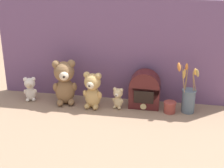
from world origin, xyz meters
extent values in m
plane|color=#8E7056|center=(0.00, 0.00, 0.00)|extent=(4.00, 4.00, 0.00)
cube|color=#704C70|center=(0.00, 0.17, 0.35)|extent=(1.63, 0.02, 0.69)
ellipsoid|color=olive|center=(-0.32, 0.02, 0.09)|extent=(0.16, 0.14, 0.18)
sphere|color=olive|center=(-0.32, 0.02, 0.23)|extent=(0.14, 0.14, 0.14)
sphere|color=beige|center=(-0.31, -0.03, 0.22)|extent=(0.07, 0.07, 0.07)
sphere|color=black|center=(-0.30, -0.05, 0.22)|extent=(0.02, 0.02, 0.02)
sphere|color=olive|center=(-0.27, 0.04, 0.28)|extent=(0.05, 0.05, 0.05)
sphere|color=olive|center=(-0.37, 0.01, 0.28)|extent=(0.05, 0.05, 0.05)
ellipsoid|color=olive|center=(-0.26, 0.03, 0.12)|extent=(0.05, 0.07, 0.08)
ellipsoid|color=olive|center=(-0.38, 0.00, 0.12)|extent=(0.05, 0.07, 0.08)
ellipsoid|color=olive|center=(-0.28, 0.00, 0.02)|extent=(0.06, 0.08, 0.04)
ellipsoid|color=olive|center=(-0.34, -0.02, 0.02)|extent=(0.06, 0.08, 0.04)
ellipsoid|color=tan|center=(-0.12, -0.01, 0.07)|extent=(0.11, 0.09, 0.14)
sphere|color=tan|center=(-0.12, -0.01, 0.18)|extent=(0.11, 0.11, 0.11)
sphere|color=beige|center=(-0.13, -0.05, 0.17)|extent=(0.05, 0.05, 0.05)
sphere|color=black|center=(-0.13, -0.07, 0.18)|extent=(0.01, 0.01, 0.01)
sphere|color=tan|center=(-0.08, -0.01, 0.22)|extent=(0.04, 0.04, 0.04)
sphere|color=tan|center=(-0.16, 0.00, 0.22)|extent=(0.04, 0.04, 0.04)
ellipsoid|color=tan|center=(-0.08, -0.02, 0.10)|extent=(0.04, 0.05, 0.06)
ellipsoid|color=tan|center=(-0.17, -0.01, 0.10)|extent=(0.04, 0.05, 0.06)
ellipsoid|color=tan|center=(-0.10, -0.04, 0.02)|extent=(0.04, 0.06, 0.04)
ellipsoid|color=tan|center=(-0.15, -0.03, 0.02)|extent=(0.04, 0.06, 0.04)
ellipsoid|color=beige|center=(-0.57, 0.03, 0.05)|extent=(0.08, 0.08, 0.10)
sphere|color=beige|center=(-0.57, 0.03, 0.12)|extent=(0.07, 0.07, 0.07)
sphere|color=#D1B289|center=(-0.57, 0.00, 0.12)|extent=(0.04, 0.04, 0.04)
sphere|color=black|center=(-0.56, -0.01, 0.12)|extent=(0.01, 0.01, 0.01)
sphere|color=beige|center=(-0.55, 0.04, 0.15)|extent=(0.03, 0.03, 0.03)
sphere|color=beige|center=(-0.60, 0.02, 0.15)|extent=(0.03, 0.03, 0.03)
ellipsoid|color=beige|center=(-0.54, 0.03, 0.07)|extent=(0.03, 0.04, 0.04)
ellipsoid|color=beige|center=(-0.60, 0.01, 0.07)|extent=(0.03, 0.04, 0.04)
ellipsoid|color=beige|center=(-0.55, 0.01, 0.01)|extent=(0.03, 0.04, 0.02)
ellipsoid|color=beige|center=(-0.59, 0.00, 0.01)|extent=(0.03, 0.04, 0.02)
ellipsoid|color=#DBBC84|center=(0.04, 0.01, 0.04)|extent=(0.07, 0.06, 0.08)
sphere|color=#DBBC84|center=(0.04, 0.01, 0.10)|extent=(0.06, 0.06, 0.06)
sphere|color=beige|center=(0.04, -0.01, 0.10)|extent=(0.03, 0.03, 0.03)
sphere|color=black|center=(0.03, -0.02, 0.10)|extent=(0.01, 0.01, 0.01)
sphere|color=#DBBC84|center=(0.06, 0.01, 0.13)|extent=(0.03, 0.03, 0.03)
sphere|color=#DBBC84|center=(0.02, 0.02, 0.13)|extent=(0.03, 0.03, 0.03)
ellipsoid|color=#DBBC84|center=(0.07, 0.00, 0.06)|extent=(0.02, 0.03, 0.04)
ellipsoid|color=#DBBC84|center=(0.01, 0.01, 0.06)|extent=(0.02, 0.03, 0.04)
ellipsoid|color=#DBBC84|center=(0.05, -0.01, 0.01)|extent=(0.03, 0.04, 0.02)
ellipsoid|color=#DBBC84|center=(0.02, 0.00, 0.01)|extent=(0.03, 0.04, 0.02)
cylinder|color=slate|center=(0.49, 0.03, 0.08)|extent=(0.08, 0.08, 0.15)
torus|color=slate|center=(0.49, 0.03, 0.15)|extent=(0.09, 0.09, 0.01)
cylinder|color=#9E7542|center=(0.47, 0.04, 0.23)|extent=(0.01, 0.02, 0.15)
ellipsoid|color=orange|center=(0.46, 0.04, 0.30)|extent=(0.02, 0.03, 0.05)
cylinder|color=#9E7542|center=(0.47, 0.04, 0.20)|extent=(0.02, 0.03, 0.10)
ellipsoid|color=gold|center=(0.45, 0.05, 0.25)|extent=(0.03, 0.04, 0.07)
cylinder|color=#9E7542|center=(0.52, 0.01, 0.22)|extent=(0.03, 0.03, 0.13)
ellipsoid|color=tan|center=(0.53, -0.01, 0.28)|extent=(0.03, 0.03, 0.06)
cylinder|color=#9E7542|center=(0.51, 0.01, 0.22)|extent=(0.02, 0.02, 0.13)
ellipsoid|color=gold|center=(0.52, 0.00, 0.29)|extent=(0.03, 0.03, 0.05)
cylinder|color=#9E7542|center=(0.45, 0.01, 0.23)|extent=(0.03, 0.07, 0.16)
ellipsoid|color=orange|center=(0.42, -0.01, 0.31)|extent=(0.04, 0.05, 0.06)
cube|color=#4C1919|center=(0.21, 0.06, 0.08)|extent=(0.20, 0.12, 0.15)
cylinder|color=#4C1919|center=(0.21, 0.06, 0.15)|extent=(0.20, 0.12, 0.20)
cube|color=black|center=(0.21, 0.00, 0.09)|extent=(0.13, 0.01, 0.08)
cylinder|color=#D6BC7A|center=(0.21, 0.00, 0.03)|extent=(0.04, 0.01, 0.04)
cylinder|color=#993D33|center=(0.38, 0.00, 0.03)|extent=(0.07, 0.07, 0.06)
cylinder|color=#993D33|center=(0.38, 0.00, 0.07)|extent=(0.08, 0.08, 0.01)
camera|label=1|loc=(0.36, -2.01, 1.00)|focal=55.00mm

